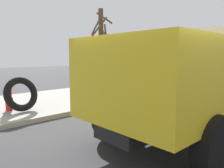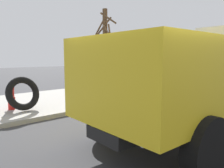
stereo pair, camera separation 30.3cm
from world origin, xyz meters
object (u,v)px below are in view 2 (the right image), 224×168
Objects in this scene: loose_tire at (23,93)px; dump_truck_yellow at (210,72)px; stop_sign at (100,64)px; bare_tree at (105,47)px; fire_hydrant at (11,96)px.

dump_truck_yellow is at bearing -57.85° from loose_tire.
stop_sign is 0.32× the size of dump_truck_yellow.
bare_tree is at bearing 46.87° from stop_sign.
loose_tire is 0.17× the size of dump_truck_yellow.
bare_tree is (5.78, 1.68, 1.94)m from fire_hydrant.
bare_tree is (2.71, 2.89, 0.84)m from stop_sign.
loose_tire is 6.06m from dump_truck_yellow.
fire_hydrant is at bearing -163.77° from bare_tree.
loose_tire is at bearing 164.47° from stop_sign.
bare_tree is (5.51, 2.11, 1.83)m from loose_tire.
loose_tire is 3.07m from stop_sign.
stop_sign is 0.51× the size of bare_tree.
fire_hydrant is at bearing 122.33° from loose_tire.
bare_tree reaches higher than dump_truck_yellow.
dump_truck_yellow is (0.39, -4.30, -0.14)m from stop_sign.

